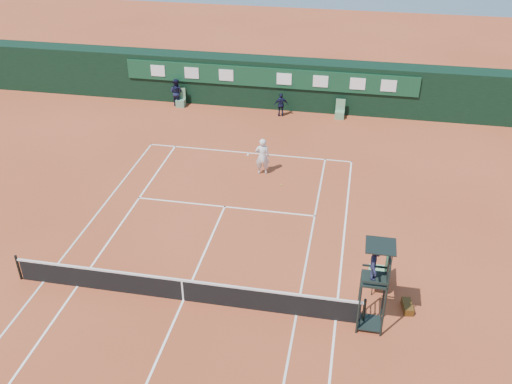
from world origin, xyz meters
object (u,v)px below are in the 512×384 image
(tennis_net, at_px, (183,289))
(player, at_px, (262,156))
(umpire_chair, at_px, (376,269))
(player_bench, at_px, (382,274))
(cooler, at_px, (376,276))

(tennis_net, relative_size, player, 6.72)
(tennis_net, distance_m, umpire_chair, 6.87)
(umpire_chair, height_order, player, umpire_chair)
(tennis_net, relative_size, player_bench, 10.75)
(umpire_chair, xyz_separation_m, cooler, (0.21, 2.36, -2.13))
(cooler, bearing_deg, umpire_chair, -94.99)
(umpire_chair, distance_m, cooler, 3.19)
(player_bench, relative_size, player, 0.63)
(tennis_net, relative_size, umpire_chair, 3.77)
(cooler, bearing_deg, player_bench, -42.18)
(player_bench, relative_size, cooler, 1.86)
(tennis_net, height_order, player_bench, same)
(tennis_net, bearing_deg, cooler, 18.71)
(umpire_chair, xyz_separation_m, player, (-5.47, 9.87, -1.50))
(tennis_net, relative_size, cooler, 20.00)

